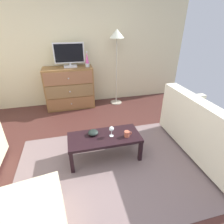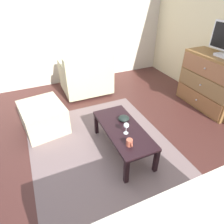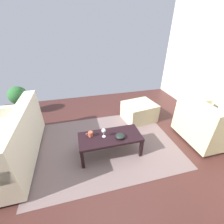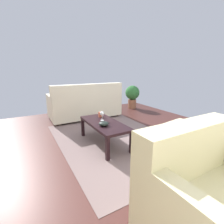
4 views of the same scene
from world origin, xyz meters
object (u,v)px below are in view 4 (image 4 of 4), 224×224
(coffee_table, at_px, (104,125))
(ottoman, at_px, (189,141))
(wine_glass, at_px, (102,114))
(bowl_decorative, at_px, (104,124))
(couch_large, at_px, (85,105))
(potted_plant, at_px, (132,95))
(mug, at_px, (100,114))
(armchair, at_px, (215,203))

(coffee_table, xyz_separation_m, ottoman, (-0.93, -0.91, -0.12))
(wine_glass, bearing_deg, bowl_decorative, 158.96)
(couch_large, xyz_separation_m, potted_plant, (0.26, -1.66, 0.09))
(coffee_table, height_order, ottoman, ottoman)
(bowl_decorative, xyz_separation_m, couch_large, (1.74, -0.36, -0.07))
(wine_glass, xyz_separation_m, potted_plant, (1.75, -1.92, -0.06))
(wine_glass, height_order, ottoman, wine_glass)
(coffee_table, bearing_deg, potted_plant, -46.27)
(wine_glass, bearing_deg, couch_large, -9.89)
(couch_large, bearing_deg, ottoman, -165.91)
(mug, xyz_separation_m, bowl_decorative, (-0.47, 0.16, -0.01))
(couch_large, bearing_deg, potted_plant, -80.98)
(armchair, bearing_deg, mug, -4.34)
(couch_large, bearing_deg, coffee_table, 170.24)
(mug, bearing_deg, coffee_table, 165.85)
(mug, distance_m, bowl_decorative, 0.49)
(bowl_decorative, xyz_separation_m, armchair, (-1.67, -0.00, -0.07))
(bowl_decorative, relative_size, ottoman, 0.22)
(wine_glass, xyz_separation_m, ottoman, (-1.04, -0.89, -0.28))
(potted_plant, bearing_deg, ottoman, 159.69)
(ottoman, bearing_deg, armchair, 132.01)
(mug, xyz_separation_m, armchair, (-2.14, 0.16, -0.07))
(bowl_decorative, relative_size, armchair, 0.16)
(wine_glass, relative_size, mug, 1.38)
(mug, height_order, ottoman, mug)
(armchair, bearing_deg, potted_plant, -28.79)
(couch_large, xyz_separation_m, armchair, (-3.41, 0.36, 0.01))
(bowl_decorative, distance_m, couch_large, 1.78)
(mug, bearing_deg, armchair, 175.66)
(bowl_decorative, bearing_deg, ottoman, -128.32)
(bowl_decorative, height_order, potted_plant, potted_plant)
(coffee_table, bearing_deg, couch_large, -9.76)
(coffee_table, distance_m, wine_glass, 0.19)
(coffee_table, xyz_separation_m, couch_large, (1.59, -0.27, 0.01))
(ottoman, bearing_deg, wine_glass, 40.75)
(wine_glass, xyz_separation_m, couch_large, (1.49, -0.26, -0.15))
(coffee_table, bearing_deg, ottoman, -135.82)
(coffee_table, bearing_deg, armchair, 177.40)
(coffee_table, relative_size, wine_glass, 6.64)
(couch_large, distance_m, potted_plant, 1.69)
(coffee_table, distance_m, bowl_decorative, 0.19)
(armchair, bearing_deg, couch_large, -5.96)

